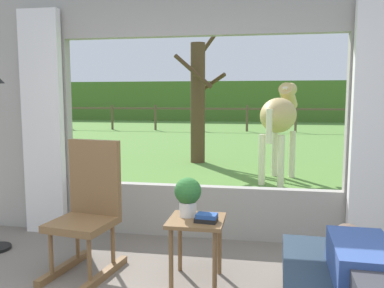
{
  "coord_description": "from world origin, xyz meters",
  "views": [
    {
      "loc": [
        0.64,
        -1.87,
        1.49
      ],
      "look_at": [
        0.0,
        1.8,
        1.05
      ],
      "focal_mm": 37.64,
      "sensor_mm": 36.0,
      "label": 1
    }
  ],
  "objects_px": {
    "rocking_chair": "(89,208)",
    "side_table": "(196,230)",
    "book_stack": "(206,218)",
    "horse": "(280,116)",
    "reclining_person": "(370,277)",
    "pasture_tree": "(199,99)",
    "potted_plant": "(188,194)"
  },
  "relations": [
    {
      "from": "rocking_chair",
      "to": "potted_plant",
      "type": "relative_size",
      "value": 3.5
    },
    {
      "from": "potted_plant",
      "to": "pasture_tree",
      "type": "distance_m",
      "value": 5.83
    },
    {
      "from": "rocking_chair",
      "to": "side_table",
      "type": "relative_size",
      "value": 2.15
    },
    {
      "from": "side_table",
      "to": "pasture_tree",
      "type": "xyz_separation_m",
      "value": [
        -0.9,
        5.78,
        1.0
      ]
    },
    {
      "from": "reclining_person",
      "to": "book_stack",
      "type": "xyz_separation_m",
      "value": [
        -1.01,
        0.81,
        0.03
      ]
    },
    {
      "from": "reclining_person",
      "to": "pasture_tree",
      "type": "xyz_separation_m",
      "value": [
        -2.0,
        6.66,
        0.91
      ]
    },
    {
      "from": "potted_plant",
      "to": "horse",
      "type": "distance_m",
      "value": 4.15
    },
    {
      "from": "reclining_person",
      "to": "rocking_chair",
      "type": "height_order",
      "value": "rocking_chair"
    },
    {
      "from": "rocking_chair",
      "to": "horse",
      "type": "height_order",
      "value": "horse"
    },
    {
      "from": "rocking_chair",
      "to": "potted_plant",
      "type": "bearing_deg",
      "value": 9.4
    },
    {
      "from": "reclining_person",
      "to": "book_stack",
      "type": "bearing_deg",
      "value": 143.6
    },
    {
      "from": "reclining_person",
      "to": "side_table",
      "type": "xyz_separation_m",
      "value": [
        -1.1,
        0.87,
        -0.1
      ]
    },
    {
      "from": "book_stack",
      "to": "horse",
      "type": "bearing_deg",
      "value": 80.27
    },
    {
      "from": "side_table",
      "to": "pasture_tree",
      "type": "distance_m",
      "value": 5.94
    },
    {
      "from": "reclining_person",
      "to": "book_stack",
      "type": "height_order",
      "value": "reclining_person"
    },
    {
      "from": "side_table",
      "to": "pasture_tree",
      "type": "bearing_deg",
      "value": 98.87
    },
    {
      "from": "book_stack",
      "to": "horse",
      "type": "distance_m",
      "value": 4.26
    },
    {
      "from": "side_table",
      "to": "book_stack",
      "type": "relative_size",
      "value": 2.88
    },
    {
      "from": "side_table",
      "to": "rocking_chair",
      "type": "bearing_deg",
      "value": 176.67
    },
    {
      "from": "side_table",
      "to": "book_stack",
      "type": "bearing_deg",
      "value": -35.83
    },
    {
      "from": "rocking_chair",
      "to": "pasture_tree",
      "type": "xyz_separation_m",
      "value": [
        0.04,
        5.73,
        0.88
      ]
    },
    {
      "from": "rocking_chair",
      "to": "book_stack",
      "type": "xyz_separation_m",
      "value": [
        1.03,
        -0.12,
        0.01
      ]
    },
    {
      "from": "side_table",
      "to": "potted_plant",
      "type": "bearing_deg",
      "value": 143.13
    },
    {
      "from": "reclining_person",
      "to": "horse",
      "type": "distance_m",
      "value": 5.01
    },
    {
      "from": "rocking_chair",
      "to": "side_table",
      "type": "distance_m",
      "value": 0.95
    },
    {
      "from": "book_stack",
      "to": "horse",
      "type": "relative_size",
      "value": 0.1
    },
    {
      "from": "pasture_tree",
      "to": "book_stack",
      "type": "bearing_deg",
      "value": -80.37
    },
    {
      "from": "reclining_person",
      "to": "pasture_tree",
      "type": "distance_m",
      "value": 7.01
    },
    {
      "from": "side_table",
      "to": "horse",
      "type": "height_order",
      "value": "horse"
    },
    {
      "from": "reclining_person",
      "to": "pasture_tree",
      "type": "relative_size",
      "value": 0.43
    },
    {
      "from": "reclining_person",
      "to": "potted_plant",
      "type": "height_order",
      "value": "potted_plant"
    },
    {
      "from": "rocking_chair",
      "to": "horse",
      "type": "bearing_deg",
      "value": 75.72
    }
  ]
}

